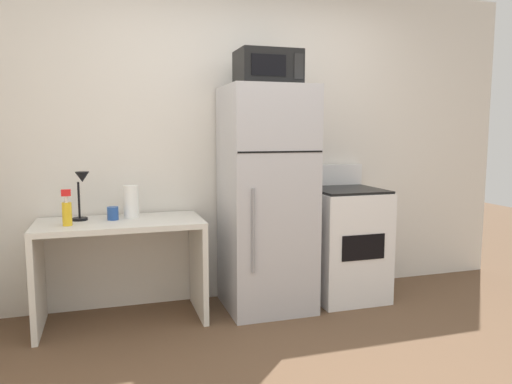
{
  "coord_description": "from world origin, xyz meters",
  "views": [
    {
      "loc": [
        -1.09,
        -2.24,
        1.39
      ],
      "look_at": [
        -0.05,
        1.1,
        0.95
      ],
      "focal_mm": 34.11,
      "sensor_mm": 36.0,
      "label": 1
    }
  ],
  "objects_px": {
    "desk_lamp": "(81,187)",
    "refrigerator": "(266,199)",
    "desk": "(121,251)",
    "paper_towel_roll": "(131,202)",
    "oven_range": "(345,242)",
    "microwave": "(268,68)",
    "spray_bottle": "(67,211)",
    "coffee_mug": "(113,213)"
  },
  "relations": [
    {
      "from": "paper_towel_roll",
      "to": "oven_range",
      "type": "relative_size",
      "value": 0.22
    },
    {
      "from": "desk",
      "to": "paper_towel_roll",
      "type": "relative_size",
      "value": 4.88
    },
    {
      "from": "desk",
      "to": "microwave",
      "type": "xyz_separation_m",
      "value": [
        1.1,
        -0.05,
        1.33
      ]
    },
    {
      "from": "desk",
      "to": "oven_range",
      "type": "height_order",
      "value": "oven_range"
    },
    {
      "from": "paper_towel_roll",
      "to": "microwave",
      "type": "height_order",
      "value": "microwave"
    },
    {
      "from": "paper_towel_roll",
      "to": "spray_bottle",
      "type": "bearing_deg",
      "value": -155.69
    },
    {
      "from": "desk_lamp",
      "to": "spray_bottle",
      "type": "bearing_deg",
      "value": -117.83
    },
    {
      "from": "oven_range",
      "to": "spray_bottle",
      "type": "bearing_deg",
      "value": -177.81
    },
    {
      "from": "desk_lamp",
      "to": "microwave",
      "type": "distance_m",
      "value": 1.62
    },
    {
      "from": "spray_bottle",
      "to": "oven_range",
      "type": "distance_m",
      "value": 2.18
    },
    {
      "from": "desk_lamp",
      "to": "refrigerator",
      "type": "height_order",
      "value": "refrigerator"
    },
    {
      "from": "desk_lamp",
      "to": "coffee_mug",
      "type": "bearing_deg",
      "value": -10.56
    },
    {
      "from": "desk",
      "to": "desk_lamp",
      "type": "height_order",
      "value": "desk_lamp"
    },
    {
      "from": "desk",
      "to": "paper_towel_roll",
      "type": "distance_m",
      "value": 0.37
    },
    {
      "from": "spray_bottle",
      "to": "paper_towel_roll",
      "type": "distance_m",
      "value": 0.48
    },
    {
      "from": "desk_lamp",
      "to": "oven_range",
      "type": "bearing_deg",
      "value": -2.55
    },
    {
      "from": "desk_lamp",
      "to": "refrigerator",
      "type": "distance_m",
      "value": 1.37
    },
    {
      "from": "desk",
      "to": "desk_lamp",
      "type": "distance_m",
      "value": 0.54
    },
    {
      "from": "desk",
      "to": "oven_range",
      "type": "bearing_deg",
      "value": -0.12
    },
    {
      "from": "desk_lamp",
      "to": "oven_range",
      "type": "distance_m",
      "value": 2.12
    },
    {
      "from": "desk_lamp",
      "to": "paper_towel_roll",
      "type": "relative_size",
      "value": 1.47
    },
    {
      "from": "oven_range",
      "to": "desk",
      "type": "bearing_deg",
      "value": 179.88
    },
    {
      "from": "coffee_mug",
      "to": "oven_range",
      "type": "distance_m",
      "value": 1.88
    },
    {
      "from": "spray_bottle",
      "to": "oven_range",
      "type": "height_order",
      "value": "oven_range"
    },
    {
      "from": "desk",
      "to": "oven_range",
      "type": "relative_size",
      "value": 1.06
    },
    {
      "from": "microwave",
      "to": "refrigerator",
      "type": "bearing_deg",
      "value": 90.32
    },
    {
      "from": "paper_towel_roll",
      "to": "desk_lamp",
      "type": "bearing_deg",
      "value": -176.27
    },
    {
      "from": "paper_towel_roll",
      "to": "refrigerator",
      "type": "distance_m",
      "value": 1.02
    },
    {
      "from": "desk",
      "to": "desk_lamp",
      "type": "bearing_deg",
      "value": 160.91
    },
    {
      "from": "oven_range",
      "to": "paper_towel_roll",
      "type": "bearing_deg",
      "value": 176.19
    },
    {
      "from": "paper_towel_roll",
      "to": "microwave",
      "type": "xyz_separation_m",
      "value": [
        1.02,
        -0.16,
        0.99
      ]
    },
    {
      "from": "coffee_mug",
      "to": "paper_towel_roll",
      "type": "distance_m",
      "value": 0.16
    },
    {
      "from": "desk_lamp",
      "to": "coffee_mug",
      "type": "xyz_separation_m",
      "value": [
        0.21,
        -0.04,
        -0.19
      ]
    },
    {
      "from": "spray_bottle",
      "to": "microwave",
      "type": "distance_m",
      "value": 1.77
    },
    {
      "from": "desk",
      "to": "paper_towel_roll",
      "type": "xyz_separation_m",
      "value": [
        0.09,
        0.11,
        0.35
      ]
    },
    {
      "from": "refrigerator",
      "to": "microwave",
      "type": "height_order",
      "value": "microwave"
    },
    {
      "from": "refrigerator",
      "to": "oven_range",
      "type": "distance_m",
      "value": 0.8
    },
    {
      "from": "microwave",
      "to": "desk_lamp",
      "type": "bearing_deg",
      "value": 174.32
    },
    {
      "from": "paper_towel_roll",
      "to": "oven_range",
      "type": "height_order",
      "value": "oven_range"
    },
    {
      "from": "spray_bottle",
      "to": "paper_towel_roll",
      "type": "bearing_deg",
      "value": 24.31
    },
    {
      "from": "desk",
      "to": "microwave",
      "type": "relative_size",
      "value": 2.54
    },
    {
      "from": "desk_lamp",
      "to": "oven_range",
      "type": "xyz_separation_m",
      "value": [
        2.06,
        -0.09,
        -0.52
      ]
    }
  ]
}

